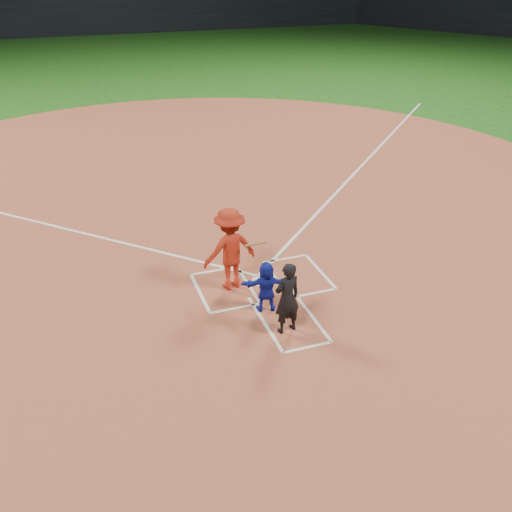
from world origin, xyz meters
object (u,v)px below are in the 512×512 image
object	(u,v)px
home_plate	(262,281)
batter_at_plate	(230,249)
umpire	(287,298)
catcher	(266,287)

from	to	relation	value
home_plate	batter_at_plate	bearing A→B (deg)	-4.09
home_plate	umpire	xyz separation A→B (m)	(-0.20, -2.09, 0.82)
catcher	home_plate	bearing A→B (deg)	-93.14
home_plate	catcher	world-z (taller)	catcher
home_plate	catcher	distance (m)	1.37
catcher	batter_at_plate	world-z (taller)	batter_at_plate
umpire	catcher	bearing A→B (deg)	-92.73
umpire	batter_at_plate	bearing A→B (deg)	-85.55
catcher	umpire	bearing A→B (deg)	110.76
umpire	batter_at_plate	distance (m)	2.24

